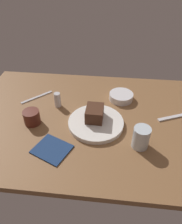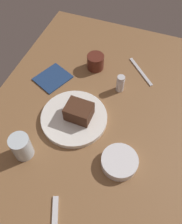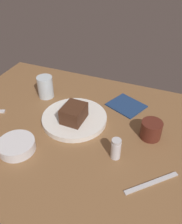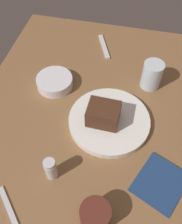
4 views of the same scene
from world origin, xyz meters
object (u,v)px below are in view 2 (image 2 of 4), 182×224
Objects in this scene: dessert_plate at (74,118)px; salt_shaker at (120,84)px; chocolate_cake_slice at (79,112)px; butter_knife at (141,71)px; side_bowl at (119,162)px; folded_napkin at (53,78)px; dessert_spoon at (55,221)px; coffee_cup at (95,62)px; water_glass at (22,147)px.

dessert_plate is 25.07cm from salt_shaker.
dessert_plate is 4.76cm from chocolate_cake_slice.
dessert_plate reaches higher than butter_knife.
side_bowl is at bearing -39.99° from butter_knife.
dessert_plate is at bearing -133.91° from folded_napkin.
chocolate_cake_slice reaches higher than salt_shaker.
salt_shaker is at bearing 16.20° from side_bowl.
dessert_plate is 1.39× the size of butter_knife.
dessert_spoon is (-58.69, 3.68, -3.58)cm from salt_shaker.
folded_napkin is (17.13, 17.79, -0.79)cm from dessert_plate.
dessert_plate reaches higher than folded_napkin.
coffee_cup is (9.19, 14.59, -0.44)cm from salt_shaker.
coffee_cup is 0.52× the size of dessert_spoon.
chocolate_cake_slice reaches higher than side_bowl.
chocolate_cake_slice is at bearing -32.77° from water_glass.
butter_knife is at bearing -28.26° from dessert_plate.
dessert_spoon is at bearing -166.45° from dessert_plate.
side_bowl is (-12.85, -20.44, -3.51)cm from chocolate_cake_slice.
dessert_spoon is at bearing 176.42° from salt_shaker.
dessert_plate is at bearing -29.87° from water_glass.
butter_knife is at bearing -63.81° from folded_napkin.
folded_napkin is at bearing -176.69° from dessert_spoon.
water_glass is at bearing 149.79° from salt_shaker.
water_glass reaches higher than folded_napkin.
side_bowl is at bearing -118.23° from dessert_plate.
folded_napkin is at bearing -107.99° from butter_knife.
salt_shaker reaches higher than folded_napkin.
folded_napkin is at bearing 98.09° from salt_shaker.
chocolate_cake_slice is at bearing 167.58° from dessert_spoon.
chocolate_cake_slice is 38.65cm from butter_knife.
water_glass is 0.77× the size of side_bowl.
coffee_cup is 0.41× the size of butter_knife.
water_glass is 63.16cm from butter_knife.
salt_shaker is 17.25cm from coffee_cup.
water_glass reaches higher than dessert_plate.
salt_shaker is (20.61, -10.72, -1.43)cm from chocolate_cake_slice.
water_glass is 1.29× the size of coffee_cup.
coffee_cup is at bearing 7.40° from chocolate_cake_slice.
coffee_cup is at bearing 57.79° from salt_shaker.
butter_knife is (55.16, -30.39, -4.80)cm from water_glass.
water_glass is 27.16cm from dessert_spoon.
water_glass is at bearing -73.03° from butter_knife.
dessert_plate is 3.38× the size of coffee_cup.
salt_shaker is at bearing -81.91° from folded_napkin.
water_glass reaches higher than side_bowl.
dessert_plate is at bearing 149.48° from salt_shaker.
chocolate_cake_slice is 0.99× the size of water_glass.
butter_knife is (13.72, -6.27, -3.68)cm from salt_shaker.
water_glass is at bearing 147.23° from chocolate_cake_slice.
chocolate_cake_slice is at bearing -66.40° from dessert_plate.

